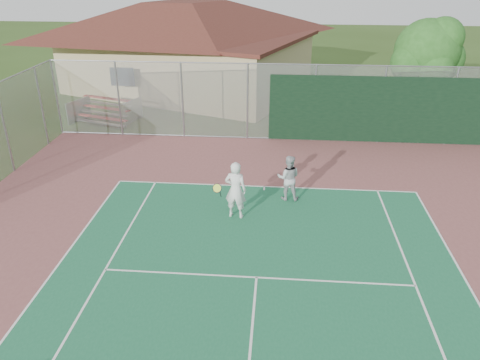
# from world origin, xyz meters

# --- Properties ---
(back_fence) EXTENTS (20.08, 0.11, 3.53)m
(back_fence) POSITION_xyz_m (2.11, 16.98, 1.67)
(back_fence) COLOR gray
(back_fence) RESTS_ON ground
(side_fence_left) EXTENTS (0.08, 9.00, 3.50)m
(side_fence_left) POSITION_xyz_m (-10.00, 12.50, 1.75)
(side_fence_left) COLOR gray
(side_fence_left) RESTS_ON ground
(clubhouse) EXTENTS (17.27, 14.40, 6.37)m
(clubhouse) POSITION_xyz_m (-5.42, 25.82, 3.23)
(clubhouse) COLOR tan
(clubhouse) RESTS_ON ground
(bleachers) EXTENTS (3.41, 2.53, 1.10)m
(bleachers) POSITION_xyz_m (-8.52, 18.97, 0.58)
(bleachers) COLOR #B13629
(bleachers) RESTS_ON ground
(tree) EXTENTS (3.74, 3.54, 5.21)m
(tree) POSITION_xyz_m (7.67, 20.45, 3.42)
(tree) COLOR #311E12
(tree) RESTS_ON ground
(player_white_front) EXTENTS (1.13, 0.76, 1.93)m
(player_white_front) POSITION_xyz_m (-0.86, 9.59, 0.97)
(player_white_front) COLOR silver
(player_white_front) RESTS_ON ground
(player_grey_back) EXTENTS (0.81, 0.64, 1.62)m
(player_grey_back) POSITION_xyz_m (0.84, 10.99, 0.81)
(player_grey_back) COLOR #AEB1B4
(player_grey_back) RESTS_ON ground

